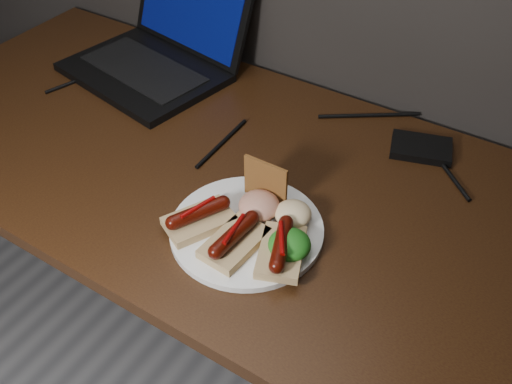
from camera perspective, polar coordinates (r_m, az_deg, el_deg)
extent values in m
cube|color=#331F0C|center=(1.16, -5.94, 3.38)|extent=(1.40, 0.70, 0.03)
cube|color=#331F0C|center=(1.93, -15.36, 5.87)|extent=(0.05, 0.05, 0.72)
cube|color=#331F0C|center=(1.49, 23.81, -10.56)|extent=(0.05, 0.05, 0.72)
cube|color=black|center=(1.41, -11.16, 11.66)|extent=(0.40, 0.32, 0.02)
cube|color=black|center=(1.40, -11.22, 12.02)|extent=(0.33, 0.20, 0.00)
cube|color=black|center=(1.45, -6.32, 18.51)|extent=(0.37, 0.15, 0.23)
cube|color=#080850|center=(1.45, -6.32, 18.51)|extent=(0.33, 0.13, 0.20)
cube|color=black|center=(1.19, 16.19, 4.25)|extent=(0.14, 0.11, 0.02)
cylinder|color=black|center=(1.17, -3.44, 4.91)|extent=(0.01, 0.18, 0.01)
cylinder|color=black|center=(1.27, 11.24, 7.53)|extent=(0.19, 0.13, 0.01)
cylinder|color=black|center=(1.15, 18.94, 1.52)|extent=(0.11, 0.10, 0.01)
cylinder|color=black|center=(1.43, -16.73, 10.91)|extent=(0.07, 0.19, 0.01)
cylinder|color=white|center=(0.98, -0.94, -3.77)|extent=(0.30, 0.30, 0.01)
cube|color=#D4C17C|center=(0.98, -5.70, -2.91)|extent=(0.11, 0.13, 0.02)
cylinder|color=#521005|center=(0.96, -5.79, -2.05)|extent=(0.07, 0.10, 0.02)
sphere|color=#521005|center=(0.95, -8.34, -3.07)|extent=(0.02, 0.02, 0.02)
sphere|color=#521005|center=(0.98, -3.30, -1.06)|extent=(0.03, 0.02, 0.02)
cylinder|color=#720505|center=(0.96, -5.84, -1.51)|extent=(0.03, 0.07, 0.01)
cube|color=#D4C17C|center=(0.94, -2.17, -5.10)|extent=(0.08, 0.12, 0.02)
cylinder|color=#521005|center=(0.92, -2.20, -4.24)|extent=(0.03, 0.10, 0.02)
sphere|color=#521005|center=(0.90, -4.09, -6.00)|extent=(0.03, 0.02, 0.02)
sphere|color=#521005|center=(0.95, -0.43, -2.57)|extent=(0.03, 0.02, 0.02)
cylinder|color=#720505|center=(0.92, -2.22, -3.71)|extent=(0.02, 0.07, 0.01)
cube|color=#D4C17C|center=(0.93, 2.53, -6.01)|extent=(0.11, 0.13, 0.02)
cylinder|color=#521005|center=(0.91, 2.56, -5.16)|extent=(0.06, 0.10, 0.02)
sphere|color=#521005|center=(0.88, 2.06, -7.40)|extent=(0.03, 0.02, 0.02)
sphere|color=#521005|center=(0.94, 3.03, -3.06)|extent=(0.03, 0.02, 0.02)
cylinder|color=#720505|center=(0.90, 2.59, -4.62)|extent=(0.04, 0.06, 0.01)
cube|color=#995729|center=(1.00, 0.96, 1.03)|extent=(0.09, 0.01, 0.08)
ellipsoid|color=#165511|center=(0.92, 3.38, -5.26)|extent=(0.07, 0.07, 0.04)
ellipsoid|color=maroon|center=(0.98, 0.32, -1.36)|extent=(0.07, 0.07, 0.04)
ellipsoid|color=white|center=(0.97, 3.72, -2.18)|extent=(0.06, 0.06, 0.04)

